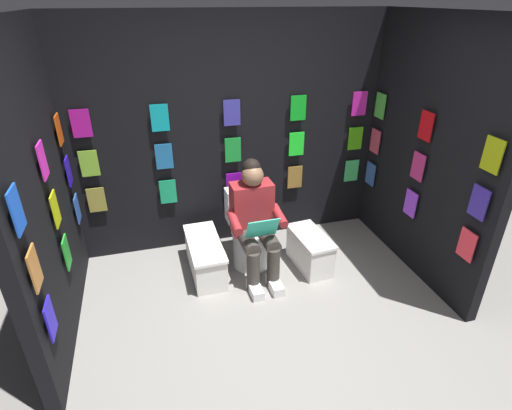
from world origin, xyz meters
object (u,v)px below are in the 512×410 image
at_px(comic_longbox_near, 205,257).
at_px(toilet, 249,233).
at_px(person_reading, 255,221).
at_px(comic_longbox_far, 310,250).

bearing_deg(comic_longbox_near, toilet, -171.01).
height_order(person_reading, comic_longbox_near, person_reading).
bearing_deg(toilet, person_reading, 89.80).
relative_size(person_reading, comic_longbox_far, 1.95).
bearing_deg(comic_longbox_near, person_reading, 162.78).
bearing_deg(comic_longbox_far, comic_longbox_near, -15.16).
height_order(toilet, comic_longbox_far, toilet).
height_order(toilet, comic_longbox_near, toilet).
xyz_separation_m(comic_longbox_near, comic_longbox_far, (-1.06, 0.19, 0.01)).
relative_size(person_reading, comic_longbox_near, 1.52).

